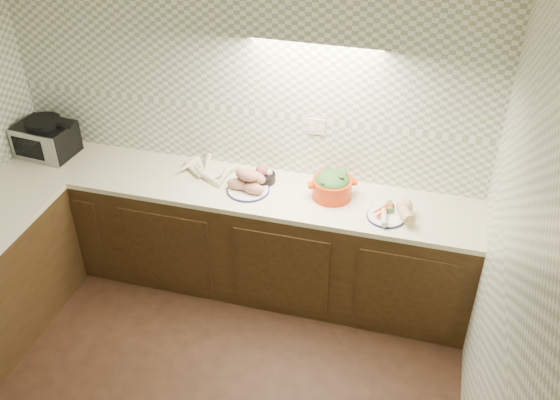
% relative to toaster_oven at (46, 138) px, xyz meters
% --- Properties ---
extents(room, '(3.60, 3.60, 2.60)m').
position_rel_toaster_oven_xyz_m(room, '(1.56, -1.56, 0.59)').
color(room, black).
rests_on(room, ground).
extents(counter, '(3.60, 3.60, 0.90)m').
position_rel_toaster_oven_xyz_m(counter, '(0.88, -0.88, -0.59)').
color(counter, black).
rests_on(counter, ground).
extents(toaster_oven, '(0.45, 0.36, 0.30)m').
position_rel_toaster_oven_xyz_m(toaster_oven, '(0.00, 0.00, 0.00)').
color(toaster_oven, black).
rests_on(toaster_oven, counter).
extents(parsnip_pile, '(0.40, 0.39, 0.08)m').
position_rel_toaster_oven_xyz_m(parsnip_pile, '(1.32, 0.03, -0.11)').
color(parsnip_pile, beige).
rests_on(parsnip_pile, counter).
extents(sweet_potato_plate, '(0.32, 0.31, 0.18)m').
position_rel_toaster_oven_xyz_m(sweet_potato_plate, '(1.69, -0.08, -0.08)').
color(sweet_potato_plate, '#151A41').
rests_on(sweet_potato_plate, counter).
extents(onion_bowl, '(0.17, 0.17, 0.13)m').
position_rel_toaster_oven_xyz_m(onion_bowl, '(1.76, 0.06, -0.09)').
color(onion_bowl, black).
rests_on(onion_bowl, counter).
extents(dutch_oven, '(0.37, 0.37, 0.20)m').
position_rel_toaster_oven_xyz_m(dutch_oven, '(2.29, -0.00, -0.04)').
color(dutch_oven, red).
rests_on(dutch_oven, counter).
extents(veg_plate, '(0.34, 0.34, 0.13)m').
position_rel_toaster_oven_xyz_m(veg_plate, '(2.75, -0.12, -0.10)').
color(veg_plate, '#151A41').
rests_on(veg_plate, counter).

